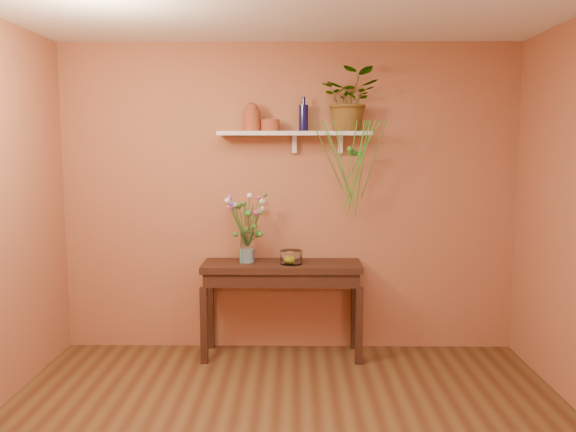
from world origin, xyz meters
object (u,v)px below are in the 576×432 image
blue_bottle (304,117)px  bouquet (247,212)px  spider_plant (350,100)px  glass_bowl (291,258)px  sideboard (282,276)px  glass_vase (247,250)px  terracotta_jug (252,118)px

blue_bottle → bouquet: size_ratio=0.54×
blue_bottle → spider_plant: size_ratio=0.55×
blue_bottle → glass_bowl: size_ratio=1.53×
sideboard → spider_plant: size_ratio=2.57×
sideboard → bouquet: size_ratio=2.51×
blue_bottle → glass_vase: 1.23m
terracotta_jug → glass_vase: bearing=-117.7°
spider_plant → terracotta_jug: bearing=-177.5°
sideboard → spider_plant: (0.58, 0.13, 1.50)m
glass_vase → bouquet: 0.32m
bouquet → spider_plant: bearing=7.6°
blue_bottle → spider_plant: 0.42m
spider_plant → glass_vase: (-0.87, -0.11, -1.27)m
glass_vase → glass_bowl: (0.38, -0.05, -0.06)m
glass_vase → bouquet: size_ratio=0.48×
bouquet → sideboard: bearing=-2.5°
bouquet → glass_bowl: bearing=-7.4°
sideboard → glass_vase: glass_vase is taller
blue_bottle → glass_vase: size_ratio=1.12×
terracotta_jug → glass_bowl: bearing=-21.0°
terracotta_jug → blue_bottle: blue_bottle is taller
sideboard → terracotta_jug: (-0.26, 0.09, 1.35)m
spider_plant → sideboard: bearing=-167.4°
terracotta_jug → bouquet: bearing=-115.4°
bouquet → glass_vase: bearing=118.4°
spider_plant → glass_vase: spider_plant is taller
sideboard → glass_bowl: 0.19m
terracotta_jug → spider_plant: spider_plant is taller
glass_vase → terracotta_jug: bearing=62.3°
spider_plant → bouquet: bearing=-172.4°
terracotta_jug → glass_vase: (-0.04, -0.08, -1.12)m
terracotta_jug → bouquet: size_ratio=0.45×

